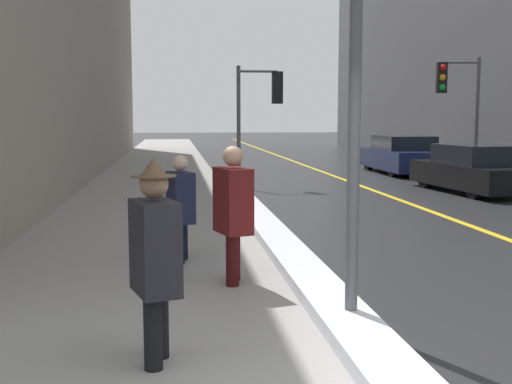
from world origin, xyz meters
TOP-DOWN VIEW (x-y plane):
  - sidewalk_slab at (-2.00, 15.00)m, footprint 4.00×80.00m
  - road_centre_stripe at (4.00, 15.00)m, footprint 0.16×80.00m
  - snow_bank_curb at (0.16, 5.51)m, footprint 0.54×12.88m
  - lamp_post at (0.23, 1.75)m, footprint 0.28×0.28m
  - traffic_light_near at (1.10, 14.03)m, footprint 1.31×0.32m
  - traffic_light_far at (6.93, 14.34)m, footprint 1.31×0.33m
  - pedestrian_nearside at (-1.60, 1.00)m, footprint 0.44×0.58m
  - pedestrian_in_glasses at (-0.75, 3.46)m, footprint 0.46×0.61m
  - pedestrian_trailing at (-1.35, 4.71)m, footprint 0.41×0.54m
  - parked_car_black at (6.60, 12.09)m, footprint 2.22×4.31m
  - parked_car_navy at (6.70, 18.08)m, footprint 1.86×4.60m

SIDE VIEW (x-z plane):
  - road_centre_stripe at x=4.00m, z-range 0.00..0.00m
  - sidewalk_slab at x=-2.00m, z-range 0.00..0.01m
  - snow_bank_curb at x=0.16m, z-range 0.00..0.16m
  - parked_car_black at x=6.60m, z-range -0.04..1.24m
  - parked_car_navy at x=6.70m, z-range -0.03..1.32m
  - pedestrian_trailing at x=-1.35m, z-range 0.08..1.57m
  - pedestrian_nearside at x=-1.60m, z-range 0.08..1.76m
  - pedestrian_in_glasses at x=-0.75m, z-range 0.09..1.76m
  - traffic_light_near at x=1.10m, z-range 0.76..4.19m
  - lamp_post at x=0.23m, z-range 0.46..4.53m
  - traffic_light_far at x=6.93m, z-range 0.84..4.61m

